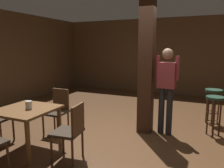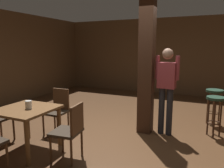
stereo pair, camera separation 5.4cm
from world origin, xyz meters
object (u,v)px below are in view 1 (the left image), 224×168
dining_table (27,116)px  napkin_cup (29,105)px  chair_east (71,129)px  standing_person (166,85)px  bar_stool_mid (213,98)px  bar_stool_near (215,107)px  chair_north (58,109)px

dining_table → napkin_cup: napkin_cup is taller
chair_east → napkin_cup: bearing=-178.0°
napkin_cup → standing_person: (1.93, 1.67, 0.20)m
napkin_cup → dining_table: bearing=173.9°
napkin_cup → bar_stool_mid: bearing=43.7°
dining_table → bar_stool_near: bearing=34.3°
standing_person → bar_stool_near: size_ratio=2.18×
dining_table → napkin_cup: (0.07, -0.01, 0.20)m
dining_table → standing_person: 2.63m
standing_person → napkin_cup: bearing=-139.2°
dining_table → bar_stool_mid: bearing=42.9°
dining_table → bar_stool_mid: (2.89, 2.69, -0.00)m
chair_east → bar_stool_near: (2.03, 1.96, 0.08)m
dining_table → napkin_cup: 0.21m
bar_stool_near → bar_stool_mid: bar_stool_mid is taller
chair_north → bar_stool_near: size_ratio=1.13×
chair_east → dining_table: bearing=-178.7°
chair_north → bar_stool_near: (2.92, 1.13, 0.08)m
bar_stool_near → standing_person: bearing=-160.4°
dining_table → chair_east: size_ratio=1.00×
chair_north → napkin_cup: chair_north is taller
chair_north → bar_stool_near: chair_north is taller
chair_east → standing_person: 2.05m
chair_north → napkin_cup: (0.09, -0.86, 0.30)m
chair_east → chair_north: size_ratio=1.00×
bar_stool_mid → bar_stool_near: bearing=-89.3°
napkin_cup → standing_person: standing_person is taller
napkin_cup → chair_north: bearing=95.8°
chair_north → dining_table: bearing=-88.9°
dining_table → chair_north: 0.86m
dining_table → napkin_cup: bearing=-6.1°
dining_table → chair_east: bearing=1.3°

